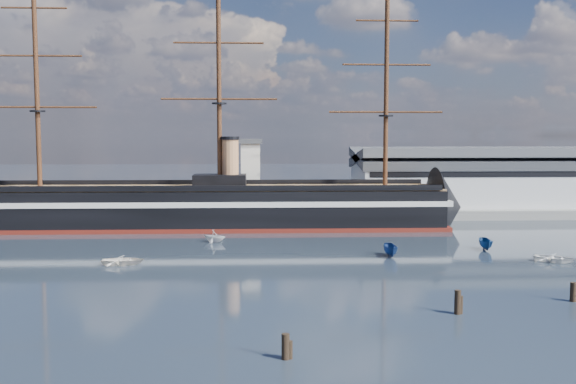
{
  "coord_description": "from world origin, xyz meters",
  "views": [
    {
      "loc": [
        4.4,
        -63.19,
        17.63
      ],
      "look_at": [
        9.13,
        35.0,
        9.0
      ],
      "focal_mm": 40.0,
      "sensor_mm": 36.0,
      "label": 1
    }
  ],
  "objects": [
    {
      "name": "ground",
      "position": [
        0.0,
        40.0,
        0.0
      ],
      "size": [
        600.0,
        600.0,
        0.0
      ],
      "primitive_type": "plane",
      "color": "#1C242C",
      "rests_on": "ground"
    },
    {
      "name": "quay",
      "position": [
        10.0,
        76.0,
        0.0
      ],
      "size": [
        180.0,
        18.0,
        2.0
      ],
      "primitive_type": "cube",
      "color": "slate",
      "rests_on": "ground"
    },
    {
      "name": "warehouse",
      "position": [
        58.0,
        80.0,
        7.98
      ],
      "size": [
        63.0,
        21.0,
        11.6
      ],
      "color": "#B7BABC",
      "rests_on": "ground"
    },
    {
      "name": "quay_tower",
      "position": [
        3.0,
        73.0,
        9.75
      ],
      "size": [
        5.0,
        5.0,
        15.0
      ],
      "color": "silver",
      "rests_on": "ground"
    },
    {
      "name": "warship",
      "position": [
        -6.5,
        60.0,
        4.04
      ],
      "size": [
        112.93,
        16.82,
        53.94
      ],
      "rotation": [
        0.0,
        0.0,
        -0.01
      ],
      "color": "black",
      "rests_on": "ground"
    },
    {
      "name": "motorboat_b",
      "position": [
        -14.08,
        24.5,
        0.0
      ],
      "size": [
        1.64,
        3.59,
        1.63
      ],
      "primitive_type": "imported",
      "rotation": [
        0.0,
        0.0,
        1.64
      ],
      "color": "white",
      "rests_on": "ground"
    },
    {
      "name": "motorboat_c",
      "position": [
        23.87,
        28.47,
        0.0
      ],
      "size": [
        5.79,
        2.35,
        2.28
      ],
      "primitive_type": "imported",
      "rotation": [
        0.0,
        0.0,
        -0.05
      ],
      "color": "navy",
      "rests_on": "ground"
    },
    {
      "name": "motorboat_d",
      "position": [
        -2.73,
        42.57,
        0.0
      ],
      "size": [
        5.2,
        6.89,
        2.32
      ],
      "primitive_type": "imported",
      "rotation": [
        0.0,
        0.0,
        1.13
      ],
      "color": "silver",
      "rests_on": "ground"
    },
    {
      "name": "motorboat_e",
      "position": [
        45.93,
        23.38,
        0.0
      ],
      "size": [
        3.03,
        3.56,
        1.58
      ],
      "primitive_type": "imported",
      "rotation": [
        0.0,
        0.0,
        0.97
      ],
      "color": "white",
      "rests_on": "ground"
    },
    {
      "name": "motorboat_f",
      "position": [
        39.71,
        33.14,
        0.0
      ],
      "size": [
        5.83,
        2.85,
        2.24
      ],
      "primitive_type": "imported",
      "rotation": [
        0.0,
        0.0,
        -0.15
      ],
      "color": "navy",
      "rests_on": "ground"
    },
    {
      "name": "piling_near_mid",
      "position": [
        6.58,
        -13.91,
        0.0
      ],
      "size": [
        0.64,
        0.64,
        2.76
      ],
      "primitive_type": "cylinder",
      "color": "black",
      "rests_on": "ground"
    },
    {
      "name": "piling_near_right",
      "position": [
        24.18,
        -1.84,
        0.0
      ],
      "size": [
        0.64,
        0.64,
        3.12
      ],
      "primitive_type": "cylinder",
      "color": "black",
      "rests_on": "ground"
    },
    {
      "name": "piling_far_right",
      "position": [
        38.0,
        2.35,
        0.0
      ],
      "size": [
        0.64,
        0.64,
        2.77
      ],
      "primitive_type": "cylinder",
      "color": "black",
      "rests_on": "ground"
    }
  ]
}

